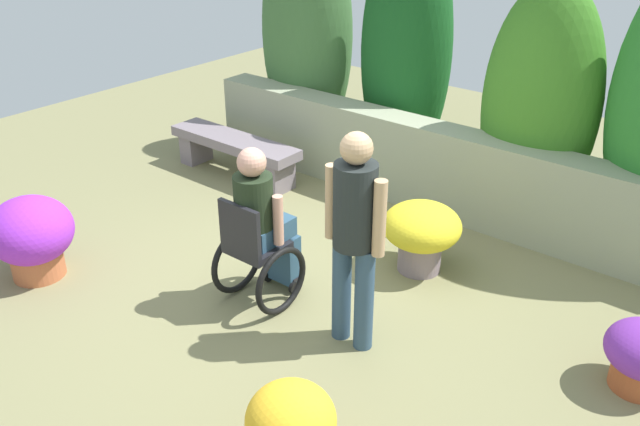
{
  "coord_description": "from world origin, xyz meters",
  "views": [
    {
      "loc": [
        3.11,
        -3.5,
        3.15
      ],
      "look_at": [
        0.3,
        -0.03,
        0.85
      ],
      "focal_mm": 38.04,
      "sensor_mm": 36.0,
      "label": 1
    }
  ],
  "objects_px": {
    "stone_bench": "(235,149)",
    "flower_pot_small_foreground": "(32,235)",
    "person_standing_companion": "(354,229)",
    "flower_pot_terracotta_by_wall": "(421,231)",
    "person_in_wheelchair": "(260,231)"
  },
  "relations": [
    {
      "from": "person_in_wheelchair",
      "to": "flower_pot_terracotta_by_wall",
      "type": "relative_size",
      "value": 1.96
    },
    {
      "from": "person_standing_companion",
      "to": "flower_pot_terracotta_by_wall",
      "type": "distance_m",
      "value": 1.31
    },
    {
      "from": "person_in_wheelchair",
      "to": "flower_pot_small_foreground",
      "type": "bearing_deg",
      "value": -154.05
    },
    {
      "from": "flower_pot_terracotta_by_wall",
      "to": "person_in_wheelchair",
      "type": "bearing_deg",
      "value": -122.21
    },
    {
      "from": "stone_bench",
      "to": "person_in_wheelchair",
      "type": "xyz_separation_m",
      "value": [
        1.94,
        -1.61,
        0.31
      ]
    },
    {
      "from": "person_in_wheelchair",
      "to": "flower_pot_terracotta_by_wall",
      "type": "bearing_deg",
      "value": 55.06
    },
    {
      "from": "person_in_wheelchair",
      "to": "flower_pot_small_foreground",
      "type": "height_order",
      "value": "person_in_wheelchair"
    },
    {
      "from": "stone_bench",
      "to": "flower_pot_terracotta_by_wall",
      "type": "distance_m",
      "value": 2.72
    },
    {
      "from": "stone_bench",
      "to": "flower_pot_small_foreground",
      "type": "xyz_separation_m",
      "value": [
        0.2,
        -2.56,
        0.07
      ]
    },
    {
      "from": "stone_bench",
      "to": "flower_pot_small_foreground",
      "type": "height_order",
      "value": "flower_pot_small_foreground"
    },
    {
      "from": "person_standing_companion",
      "to": "flower_pot_small_foreground",
      "type": "relative_size",
      "value": 2.27
    },
    {
      "from": "stone_bench",
      "to": "person_standing_companion",
      "type": "distance_m",
      "value": 3.31
    },
    {
      "from": "person_in_wheelchair",
      "to": "flower_pot_terracotta_by_wall",
      "type": "height_order",
      "value": "person_in_wheelchair"
    },
    {
      "from": "stone_bench",
      "to": "person_in_wheelchair",
      "type": "bearing_deg",
      "value": -46.57
    },
    {
      "from": "stone_bench",
      "to": "person_in_wheelchair",
      "type": "relative_size",
      "value": 1.26
    }
  ]
}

